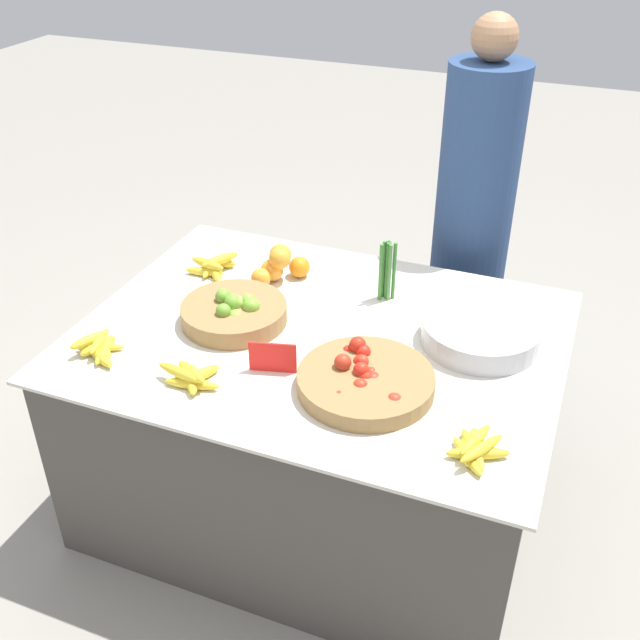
# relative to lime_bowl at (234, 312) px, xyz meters

# --- Properties ---
(ground_plane) EXTENTS (12.00, 12.00, 0.00)m
(ground_plane) POSITION_rel_lime_bowl_xyz_m (0.28, 0.03, -0.74)
(ground_plane) COLOR gray
(market_table) EXTENTS (1.48, 1.12, 0.70)m
(market_table) POSITION_rel_lime_bowl_xyz_m (0.28, 0.03, -0.39)
(market_table) COLOR #4C4742
(market_table) RESTS_ON ground_plane
(lime_bowl) EXTENTS (0.34, 0.34, 0.10)m
(lime_bowl) POSITION_rel_lime_bowl_xyz_m (0.00, 0.00, 0.00)
(lime_bowl) COLOR olive
(lime_bowl) RESTS_ON market_table
(tomato_basket) EXTENTS (0.38, 0.38, 0.09)m
(tomato_basket) POSITION_rel_lime_bowl_xyz_m (0.50, -0.18, -0.01)
(tomato_basket) COLOR olive
(tomato_basket) RESTS_ON market_table
(orange_pile) EXTENTS (0.17, 0.19, 0.13)m
(orange_pile) POSITION_rel_lime_bowl_xyz_m (0.02, 0.30, 0.03)
(orange_pile) COLOR orange
(orange_pile) RESTS_ON market_table
(metal_bowl) EXTENTS (0.36, 0.36, 0.07)m
(metal_bowl) POSITION_rel_lime_bowl_xyz_m (0.75, 0.17, 0.00)
(metal_bowl) COLOR #B7B7BF
(metal_bowl) RESTS_ON market_table
(price_sign) EXTENTS (0.13, 0.04, 0.10)m
(price_sign) POSITION_rel_lime_bowl_xyz_m (0.23, -0.20, 0.01)
(price_sign) COLOR red
(price_sign) RESTS_ON market_table
(veg_bundle) EXTENTS (0.05, 0.04, 0.21)m
(veg_bundle) POSITION_rel_lime_bowl_xyz_m (0.40, 0.32, 0.07)
(veg_bundle) COLOR #428438
(veg_bundle) RESTS_ON market_table
(banana_bunch_middle_right) EXTENTS (0.17, 0.18, 0.06)m
(banana_bunch_middle_right) POSITION_rel_lime_bowl_xyz_m (-0.22, 0.26, -0.01)
(banana_bunch_middle_right) COLOR yellow
(banana_bunch_middle_right) RESTS_ON market_table
(banana_bunch_front_center) EXTENTS (0.17, 0.16, 0.06)m
(banana_bunch_front_center) POSITION_rel_lime_bowl_xyz_m (-0.30, -0.31, -0.01)
(banana_bunch_front_center) COLOR yellow
(banana_bunch_front_center) RESTS_ON market_table
(banana_bunch_middle_left) EXTENTS (0.16, 0.18, 0.05)m
(banana_bunch_middle_left) POSITION_rel_lime_bowl_xyz_m (0.84, -0.34, -0.01)
(banana_bunch_middle_left) COLOR yellow
(banana_bunch_middle_left) RESTS_ON market_table
(banana_bunch_back_center) EXTENTS (0.20, 0.16, 0.06)m
(banana_bunch_back_center) POSITION_rel_lime_bowl_xyz_m (0.04, -0.34, -0.01)
(banana_bunch_back_center) COLOR yellow
(banana_bunch_back_center) RESTS_ON market_table
(vendor_person) EXTENTS (0.29, 0.29, 1.53)m
(vendor_person) POSITION_rel_lime_bowl_xyz_m (0.58, 0.86, -0.03)
(vendor_person) COLOR navy
(vendor_person) RESTS_ON ground_plane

